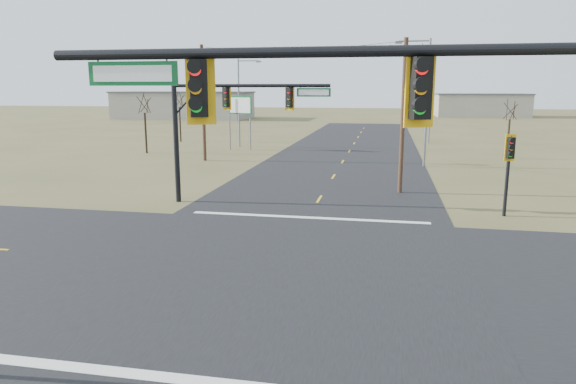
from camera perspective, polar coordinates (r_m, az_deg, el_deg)
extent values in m
plane|color=brown|center=(18.76, -1.33, -8.48)|extent=(320.00, 320.00, 0.00)
cube|color=black|center=(18.76, -1.33, -8.45)|extent=(160.00, 14.00, 0.02)
cube|color=black|center=(18.75, -1.33, -8.45)|extent=(14.00, 160.00, 0.02)
cube|color=silver|center=(12.22, -9.26, -20.08)|extent=(12.00, 0.40, 0.01)
cube|color=silver|center=(25.81, 2.19, -2.85)|extent=(12.00, 0.40, 0.01)
cylinder|color=black|center=(9.28, 5.47, 15.25)|extent=(10.87, 0.20, 0.20)
cube|color=#0C5426|center=(10.38, -16.88, 12.48)|extent=(1.80, 0.05, 0.45)
cylinder|color=black|center=(29.69, -12.33, 5.71)|extent=(0.29, 0.29, 7.14)
cylinder|color=black|center=(28.13, -4.27, 11.70)|extent=(8.67, 0.18, 0.18)
cube|color=#0C5426|center=(27.43, 2.87, 11.00)|extent=(1.80, 0.05, 0.45)
cylinder|color=black|center=(28.08, 23.17, 1.54)|extent=(0.17, 0.17, 4.04)
cylinder|color=#4B2E20|center=(32.21, 12.64, 8.10)|extent=(0.27, 0.27, 9.36)
cube|color=#4B2E20|center=(32.26, 12.97, 15.35)|extent=(2.25, 0.65, 0.12)
cylinder|color=#4B2E20|center=(46.76, -9.40, 9.65)|extent=(0.29, 0.29, 10.15)
cube|color=#4B2E20|center=(46.85, -9.59, 15.13)|extent=(2.34, 1.06, 0.12)
cylinder|color=slate|center=(55.27, -6.50, 7.63)|extent=(0.15, 0.15, 5.62)
cylinder|color=slate|center=(54.64, -4.23, 7.63)|extent=(0.15, 0.15, 5.62)
cube|color=#0C5426|center=(54.85, -5.41, 9.58)|extent=(2.85, 1.08, 1.87)
cylinder|color=slate|center=(43.95, 15.19, 9.44)|extent=(0.21, 0.21, 10.35)
cylinder|color=slate|center=(44.03, 13.86, 15.99)|extent=(2.48, 0.12, 0.12)
cube|color=slate|center=(43.98, 12.18, 15.94)|extent=(0.62, 0.42, 0.19)
cylinder|color=slate|center=(63.31, 15.54, 9.32)|extent=(0.18, 0.18, 9.07)
cylinder|color=slate|center=(63.25, 14.74, 13.29)|extent=(2.18, 0.11, 0.11)
cube|color=slate|center=(63.19, 13.73, 13.25)|extent=(0.53, 0.32, 0.16)
cylinder|color=slate|center=(57.66, -5.48, 9.76)|extent=(0.19, 0.19, 9.55)
cylinder|color=slate|center=(57.40, -4.44, 14.34)|extent=(2.29, 0.11, 0.11)
cube|color=slate|center=(57.11, -3.29, 14.27)|extent=(0.54, 0.27, 0.17)
cylinder|color=black|center=(53.71, -15.53, 6.33)|extent=(0.20, 0.20, 4.04)
cylinder|color=black|center=(64.57, -11.90, 7.36)|extent=(0.19, 0.19, 4.20)
cylinder|color=black|center=(51.78, 23.26, 5.42)|extent=(0.19, 0.19, 3.62)
cube|color=gray|center=(115.88, -11.45, 9.38)|extent=(28.00, 14.00, 5.50)
cube|color=gray|center=(129.06, 20.62, 8.96)|extent=(20.00, 12.00, 5.00)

